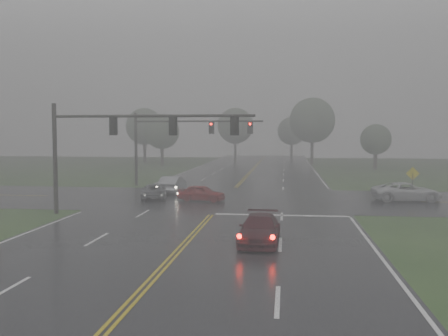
# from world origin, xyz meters

# --- Properties ---
(ground) EXTENTS (180.00, 180.00, 0.00)m
(ground) POSITION_xyz_m (0.00, 0.00, 0.00)
(ground) COLOR #25411B
(ground) RESTS_ON ground
(main_road) EXTENTS (18.00, 160.00, 0.02)m
(main_road) POSITION_xyz_m (0.00, 20.00, 0.00)
(main_road) COLOR black
(main_road) RESTS_ON ground
(cross_street) EXTENTS (120.00, 14.00, 0.02)m
(cross_street) POSITION_xyz_m (0.00, 22.00, 0.00)
(cross_street) COLOR black
(cross_street) RESTS_ON ground
(stop_bar) EXTENTS (8.50, 0.50, 0.01)m
(stop_bar) POSITION_xyz_m (4.50, 14.40, 0.00)
(stop_bar) COLOR silver
(stop_bar) RESTS_ON ground
(sedan_maroon) EXTENTS (1.98, 4.64, 1.33)m
(sedan_maroon) POSITION_xyz_m (3.52, 6.18, 0.00)
(sedan_maroon) COLOR #370A11
(sedan_maroon) RESTS_ON ground
(sedan_red) EXTENTS (3.86, 2.10, 1.25)m
(sedan_red) POSITION_xyz_m (-1.69, 20.42, 0.00)
(sedan_red) COLOR maroon
(sedan_red) RESTS_ON ground
(sedan_silver) EXTENTS (1.65, 4.55, 1.49)m
(sedan_silver) POSITION_xyz_m (-5.10, 25.27, 0.00)
(sedan_silver) COLOR #A0A2A7
(sedan_silver) RESTS_ON ground
(car_grey) EXTENTS (2.95, 4.60, 1.18)m
(car_grey) POSITION_xyz_m (-5.77, 21.45, 0.00)
(car_grey) COLOR slate
(car_grey) RESTS_ON ground
(pickup_white) EXTENTS (5.39, 2.84, 1.45)m
(pickup_white) POSITION_xyz_m (14.03, 22.32, 0.00)
(pickup_white) COLOR silver
(pickup_white) RESTS_ON ground
(signal_gantry_near) EXTENTS (13.19, 0.31, 7.19)m
(signal_gantry_near) POSITION_xyz_m (-6.13, 13.53, 5.06)
(signal_gantry_near) COLOR black
(signal_gantry_near) RESTS_ON ground
(signal_gantry_far) EXTENTS (12.88, 0.37, 7.29)m
(signal_gantry_far) POSITION_xyz_m (-6.23, 31.25, 5.12)
(signal_gantry_far) COLOR black
(signal_gantry_far) RESTS_ON ground
(sign_diamond_east) EXTENTS (1.05, 0.12, 2.53)m
(sign_diamond_east) POSITION_xyz_m (14.90, 24.22, 1.71)
(sign_diamond_east) COLOR black
(sign_diamond_east) RESTS_ON ground
(tree_nw_a) EXTENTS (5.68, 5.68, 8.35)m
(tree_nw_a) POSITION_xyz_m (-15.26, 61.98, 5.49)
(tree_nw_a) COLOR #352D22
(tree_nw_a) RESTS_ON ground
(tree_ne_a) EXTENTS (7.68, 7.68, 11.28)m
(tree_ne_a) POSITION_xyz_m (9.16, 68.48, 7.42)
(tree_ne_a) COLOR #352D22
(tree_ne_a) RESTS_ON ground
(tree_n_mid) EXTENTS (6.89, 6.89, 10.12)m
(tree_n_mid) POSITION_xyz_m (-4.89, 78.06, 6.66)
(tree_n_mid) COLOR #352D22
(tree_n_mid) RESTS_ON ground
(tree_e_near) EXTENTS (4.49, 4.49, 6.60)m
(tree_e_near) POSITION_xyz_m (17.82, 58.01, 4.33)
(tree_e_near) COLOR #352D22
(tree_e_near) RESTS_ON ground
(tree_nw_b) EXTENTS (6.67, 6.67, 9.80)m
(tree_nw_b) POSITION_xyz_m (-20.59, 70.44, 6.45)
(tree_nw_b) COLOR #352D22
(tree_nw_b) RESTS_ON ground
(tree_n_far) EXTENTS (5.90, 5.90, 8.67)m
(tree_n_far) POSITION_xyz_m (5.95, 88.03, 5.70)
(tree_n_far) COLOR #352D22
(tree_n_far) RESTS_ON ground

